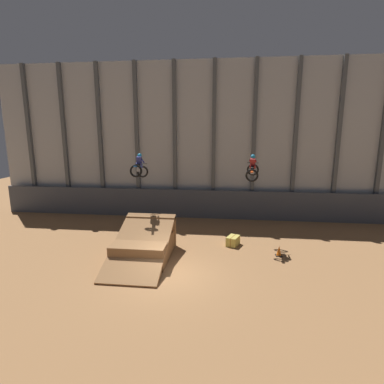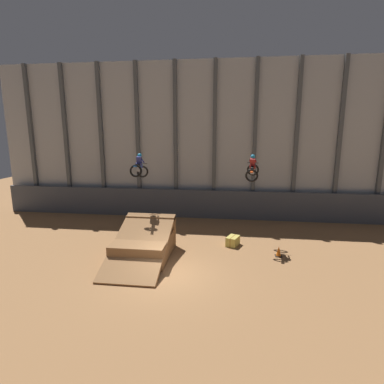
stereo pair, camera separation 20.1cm
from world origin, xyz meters
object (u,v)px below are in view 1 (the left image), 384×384
Objects in this scene: traffic_cone_near_ramp at (279,251)px; hay_bale_trackside at (233,241)px; dirt_ramp at (145,244)px; rider_bike_right_air at (252,169)px; rider_bike_left_air at (139,167)px.

traffic_cone_near_ramp is 2.80m from hay_bale_trackside.
rider_bike_right_air reaches higher than dirt_ramp.
dirt_ramp is 4.56m from rider_bike_left_air.
rider_bike_right_air is (5.85, 2.58, 3.91)m from dirt_ramp.
rider_bike_right_air is at bearing 130.30° from traffic_cone_near_ramp.
dirt_ramp is 7.50m from rider_bike_right_air.
rider_bike_right_air reaches higher than traffic_cone_near_ramp.
rider_bike_right_air is 4.46m from hay_bale_trackside.
rider_bike_left_air reaches higher than hay_bale_trackside.
rider_bike_right_air is 4.88m from traffic_cone_near_ramp.
rider_bike_left_air is at bearing 170.93° from traffic_cone_near_ramp.
dirt_ramp is at bearing -149.85° from rider_bike_right_air.
hay_bale_trackside is (4.83, 2.12, -0.41)m from dirt_ramp.
traffic_cone_near_ramp is at bearing 6.53° from dirt_ramp.
rider_bike_right_air is 3.17× the size of traffic_cone_near_ramp.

